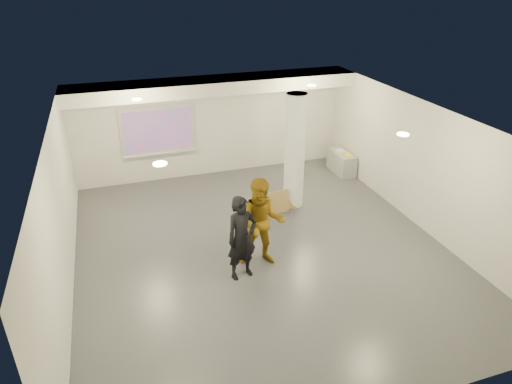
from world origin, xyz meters
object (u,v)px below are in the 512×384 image
object	(u,v)px
woman	(242,238)
column	(295,152)
projection_screen	(158,131)
credenza	(341,162)
man	(262,223)

from	to	relation	value
woman	column	bearing A→B (deg)	36.30
projection_screen	credenza	bearing A→B (deg)	-12.39
projection_screen	man	xyz separation A→B (m)	(1.44, -4.94, -0.55)
man	projection_screen	bearing A→B (deg)	122.83
credenza	woman	xyz separation A→B (m)	(-4.41, -4.08, 0.57)
credenza	woman	distance (m)	6.04
projection_screen	credenza	size ratio (longest dim) A/B	1.87
credenza	woman	world-z (taller)	woman
column	projection_screen	bearing A→B (deg)	139.44
credenza	man	world-z (taller)	man
credenza	projection_screen	bearing A→B (deg)	168.21
column	woman	distance (m)	3.45
woman	credenza	bearing A→B (deg)	29.24
column	credenza	distance (m)	2.92
credenza	man	size ratio (longest dim) A/B	0.57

